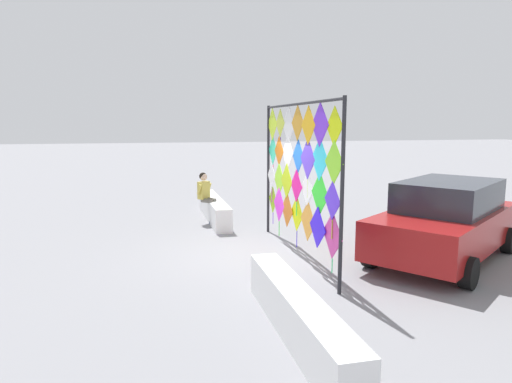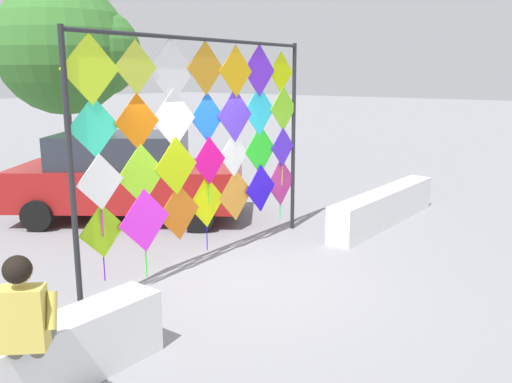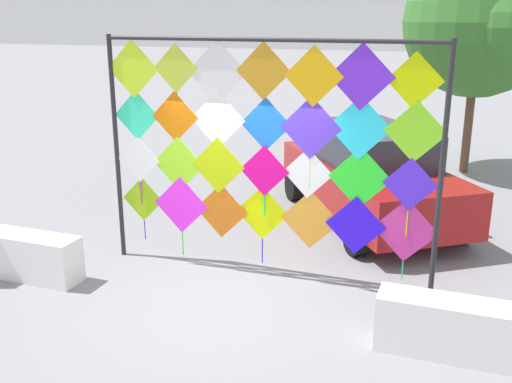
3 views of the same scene
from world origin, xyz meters
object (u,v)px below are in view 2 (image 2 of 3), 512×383
(parked_car, at_px, (127,176))
(seated_vendor, at_px, (28,323))
(tree_broadleaf, at_px, (66,52))
(kite_display_rack, at_px, (208,133))

(parked_car, bearing_deg, seated_vendor, -136.54)
(seated_vendor, relative_size, parked_car, 0.32)
(parked_car, distance_m, tree_broadleaf, 5.23)
(kite_display_rack, distance_m, parked_car, 3.42)
(seated_vendor, xyz_separation_m, tree_broadleaf, (6.51, 8.83, 2.55))
(seated_vendor, height_order, parked_car, parked_car)
(kite_display_rack, xyz_separation_m, parked_car, (0.96, 3.08, -1.14))
(kite_display_rack, height_order, parked_car, kite_display_rack)
(kite_display_rack, bearing_deg, seated_vendor, -158.79)
(seated_vendor, bearing_deg, parked_car, 43.46)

